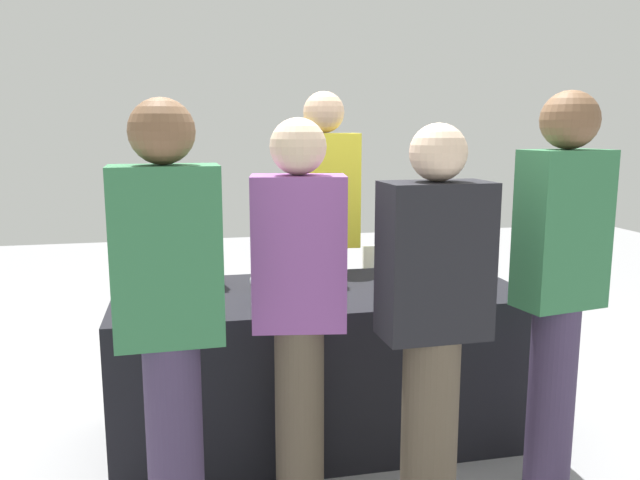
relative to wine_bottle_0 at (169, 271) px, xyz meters
name	(u,v)px	position (x,y,z in m)	size (l,w,h in m)	color
ground_plane	(320,434)	(0.72, -0.11, -0.87)	(12.00, 12.00, 0.00)	gray
tasting_table	(320,363)	(0.72, -0.11, -0.49)	(1.98, 0.84, 0.76)	black
wine_bottle_0	(169,271)	(0.00, 0.00, 0.00)	(0.08, 0.08, 0.30)	black
wine_bottle_1	(217,262)	(0.23, 0.09, 0.02)	(0.07, 0.07, 0.34)	black
wine_bottle_2	(266,265)	(0.47, -0.02, 0.01)	(0.08, 0.08, 0.33)	black
wine_bottle_3	(310,259)	(0.72, 0.11, 0.00)	(0.08, 0.08, 0.32)	black
wine_bottle_4	(334,261)	(0.82, 0.00, 0.01)	(0.07, 0.07, 0.33)	black
wine_bottle_5	(388,258)	(1.12, 0.03, 0.01)	(0.07, 0.07, 0.31)	black
wine_bottle_6	(421,253)	(1.33, 0.10, 0.01)	(0.07, 0.07, 0.32)	black
wine_bottle_7	(456,252)	(1.51, 0.07, 0.02)	(0.07, 0.07, 0.34)	black
wine_glass_0	(196,282)	(0.12, -0.23, -0.01)	(0.07, 0.07, 0.14)	silver
wine_glass_1	(257,282)	(0.39, -0.30, 0.00)	(0.07, 0.07, 0.14)	silver
wine_glass_2	(275,280)	(0.48, -0.28, -0.01)	(0.07, 0.07, 0.14)	silver
wine_glass_3	(438,274)	(1.25, -0.33, 0.00)	(0.07, 0.07, 0.15)	silver
ice_bucket	(429,268)	(1.27, -0.15, -0.01)	(0.21, 0.21, 0.18)	silver
server_pouring	(324,230)	(0.88, 0.51, 0.09)	(0.42, 0.26, 1.75)	brown
guest_0	(170,316)	(0.02, -0.90, 0.04)	(0.37, 0.22, 1.65)	#3F3351
guest_1	(299,305)	(0.50, -0.74, 0.00)	(0.38, 0.25, 1.59)	brown
guest_2	(433,318)	(0.98, -0.93, -0.02)	(0.40, 0.23, 1.57)	brown
guest_3	(559,280)	(1.55, -0.85, 0.08)	(0.37, 0.25, 1.69)	#3F3351
menu_board	(403,304)	(1.47, 0.76, -0.47)	(0.55, 0.03, 0.80)	white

